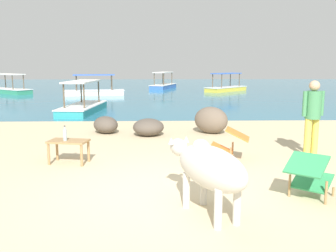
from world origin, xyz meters
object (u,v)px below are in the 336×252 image
object	(u,v)px
boat_green	(9,89)
boat_teal	(83,106)
deck_chair_near	(309,174)
person_standing	(313,113)
low_bench_table	(69,144)
cow	(209,167)
boat_white	(94,91)
boat_yellow	(226,87)
bottle	(65,135)
boat_blue	(163,85)
deck_chair_far	(229,142)

from	to	relation	value
boat_green	boat_teal	xyz separation A→B (m)	(6.79, -9.75, 0.00)
deck_chair_near	boat_teal	bearing A→B (deg)	67.35
person_standing	low_bench_table	bearing A→B (deg)	-99.82
cow	boat_white	bearing A→B (deg)	-11.91
deck_chair_near	boat_yellow	world-z (taller)	boat_yellow
cow	bottle	size ratio (longest dim) A/B	5.76
bottle	boat_blue	xyz separation A→B (m)	(2.26, 22.10, -0.34)
low_bench_table	deck_chair_near	xyz separation A→B (m)	(3.97, -2.08, -0.00)
deck_chair_far	boat_teal	distance (m)	8.93
low_bench_table	boat_blue	world-z (taller)	boat_blue
boat_yellow	boat_teal	xyz separation A→B (m)	(-7.89, -11.17, 0.00)
boat_white	boat_yellow	xyz separation A→B (m)	(8.82, 2.94, 0.00)
bottle	boat_yellow	distance (m)	20.13
cow	bottle	world-z (taller)	cow
bottle	low_bench_table	bearing A→B (deg)	22.04
deck_chair_far	boat_white	xyz separation A→B (m)	(-5.42, 15.94, -0.13)
deck_chair_near	boat_yellow	bearing A→B (deg)	32.23
boat_white	boat_teal	world-z (taller)	same
bottle	boat_white	xyz separation A→B (m)	(-2.14, 16.05, -0.34)
boat_teal	boat_blue	bearing A→B (deg)	-8.14
boat_blue	boat_teal	distance (m)	14.70
low_bench_table	boat_teal	distance (m)	7.90
boat_blue	boat_white	bearing A→B (deg)	162.49
low_bench_table	boat_white	world-z (taller)	boat_white
low_bench_table	deck_chair_near	bearing A→B (deg)	-16.62
boat_yellow	boat_blue	distance (m)	5.40
deck_chair_far	boat_white	distance (m)	16.84
person_standing	boat_teal	world-z (taller)	person_standing
bottle	person_standing	size ratio (longest dim) A/B	0.18
bottle	boat_yellow	world-z (taller)	boat_yellow
bottle	boat_green	distance (m)	19.31
bottle	person_standing	distance (m)	5.11
boat_white	boat_yellow	distance (m)	9.29
deck_chair_far	bottle	bearing A→B (deg)	17.67
boat_yellow	boat_white	bearing A→B (deg)	-26.35
bottle	deck_chair_far	xyz separation A→B (m)	(3.28, 0.11, -0.20)
cow	boat_green	world-z (taller)	boat_green
boat_white	boat_blue	xyz separation A→B (m)	(4.41, 6.05, 0.00)
boat_white	boat_teal	xyz separation A→B (m)	(0.93, -8.23, 0.00)
cow	boat_teal	bearing A→B (deg)	-6.24
person_standing	boat_blue	distance (m)	21.87
boat_blue	person_standing	bearing A→B (deg)	-154.03
bottle	person_standing	bearing A→B (deg)	4.78
bottle	boat_green	bearing A→B (deg)	114.48
low_bench_table	boat_teal	size ratio (longest dim) A/B	0.22
low_bench_table	boat_yellow	distance (m)	20.09
boat_blue	boat_teal	bearing A→B (deg)	-175.14
bottle	deck_chair_far	world-z (taller)	bottle
deck_chair_far	person_standing	world-z (taller)	person_standing
bottle	deck_chair_near	bearing A→B (deg)	-27.11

